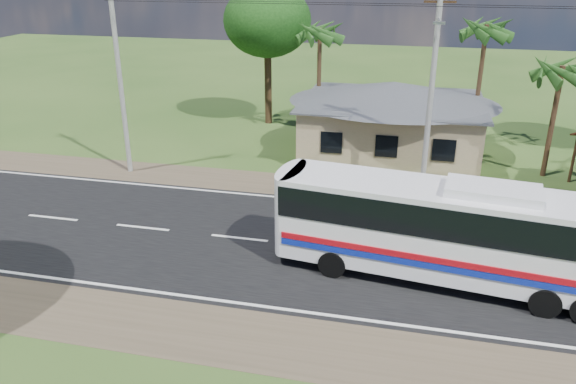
# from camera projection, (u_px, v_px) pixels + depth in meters

# --- Properties ---
(ground) EXTENTS (120.00, 120.00, 0.00)m
(ground) POSITION_uv_depth(u_px,v_px,m) (344.00, 250.00, 23.03)
(ground) COLOR #2A4819
(ground) RESTS_ON ground
(road) EXTENTS (120.00, 16.00, 0.03)m
(road) POSITION_uv_depth(u_px,v_px,m) (344.00, 250.00, 23.02)
(road) COLOR black
(road) RESTS_ON ground
(house) EXTENTS (12.40, 10.00, 5.00)m
(house) POSITION_uv_depth(u_px,v_px,m) (392.00, 111.00, 33.49)
(house) COLOR tan
(house) RESTS_ON ground
(utility_poles) EXTENTS (32.80, 2.22, 11.00)m
(utility_poles) POSITION_uv_depth(u_px,v_px,m) (425.00, 82.00, 26.08)
(utility_poles) COLOR #9E9E99
(utility_poles) RESTS_ON ground
(palm_near) EXTENTS (2.80, 2.80, 6.70)m
(palm_near) POSITION_uv_depth(u_px,v_px,m) (562.00, 71.00, 28.74)
(palm_near) COLOR #47301E
(palm_near) RESTS_ON ground
(palm_mid) EXTENTS (2.80, 2.80, 8.20)m
(palm_mid) POSITION_uv_depth(u_px,v_px,m) (486.00, 30.00, 32.96)
(palm_mid) COLOR #47301E
(palm_mid) RESTS_ON ground
(palm_far) EXTENTS (2.80, 2.80, 7.70)m
(palm_far) POSITION_uv_depth(u_px,v_px,m) (320.00, 33.00, 35.68)
(palm_far) COLOR #47301E
(palm_far) RESTS_ON ground
(tree_behind_house) EXTENTS (6.00, 6.00, 9.61)m
(tree_behind_house) POSITION_uv_depth(u_px,v_px,m) (267.00, 21.00, 38.15)
(tree_behind_house) COLOR #47301E
(tree_behind_house) RESTS_ON ground
(coach_bus) EXTENTS (12.86, 4.23, 3.92)m
(coach_bus) POSITION_uv_depth(u_px,v_px,m) (456.00, 226.00, 19.97)
(coach_bus) COLOR white
(coach_bus) RESTS_ON ground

